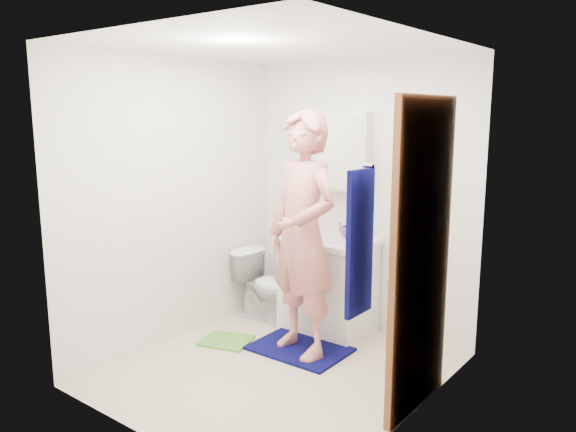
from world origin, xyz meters
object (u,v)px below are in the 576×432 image
(toothbrush_cup, at_px, (348,232))
(man, at_px, (303,235))
(toilet, at_px, (268,286))
(towel, at_px, (360,243))
(soap_dispenser, at_px, (308,226))
(medicine_cabinet, at_px, (344,152))
(vanity_cabinet, at_px, (328,287))

(toothbrush_cup, bearing_deg, man, -90.14)
(toilet, distance_m, toothbrush_cup, 0.95)
(towel, relative_size, toothbrush_cup, 6.01)
(towel, height_order, soap_dispenser, towel)
(toilet, height_order, soap_dispenser, soap_dispenser)
(medicine_cabinet, bearing_deg, man, -80.85)
(soap_dispenser, bearing_deg, medicine_cabinet, 48.47)
(towel, relative_size, man, 0.41)
(man, bearing_deg, soap_dispenser, 136.81)
(towel, bearing_deg, toothbrush_cup, 123.32)
(toilet, xyz_separation_m, man, (0.72, -0.44, 0.66))
(toothbrush_cup, distance_m, man, 0.69)
(medicine_cabinet, height_order, toilet, medicine_cabinet)
(vanity_cabinet, distance_m, soap_dispenser, 0.58)
(medicine_cabinet, height_order, towel, medicine_cabinet)
(toilet, xyz_separation_m, toothbrush_cup, (0.72, 0.25, 0.57))
(vanity_cabinet, xyz_separation_m, man, (0.13, -0.57, 0.59))
(vanity_cabinet, bearing_deg, soap_dispenser, -175.58)
(vanity_cabinet, relative_size, medicine_cabinet, 1.14)
(toilet, bearing_deg, man, -121.44)
(soap_dispenser, bearing_deg, man, -58.28)
(medicine_cabinet, height_order, soap_dispenser, medicine_cabinet)
(vanity_cabinet, xyz_separation_m, towel, (1.18, -1.48, 0.85))
(vanity_cabinet, xyz_separation_m, toilet, (-0.59, -0.13, -0.07))
(toilet, bearing_deg, toothbrush_cup, -71.14)
(vanity_cabinet, bearing_deg, toothbrush_cup, 41.07)
(toothbrush_cup, bearing_deg, soap_dispenser, -159.34)
(vanity_cabinet, height_order, towel, towel)
(medicine_cabinet, relative_size, soap_dispenser, 3.95)
(soap_dispenser, bearing_deg, vanity_cabinet, 4.42)
(medicine_cabinet, height_order, toothbrush_cup, medicine_cabinet)
(vanity_cabinet, distance_m, medicine_cabinet, 1.22)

